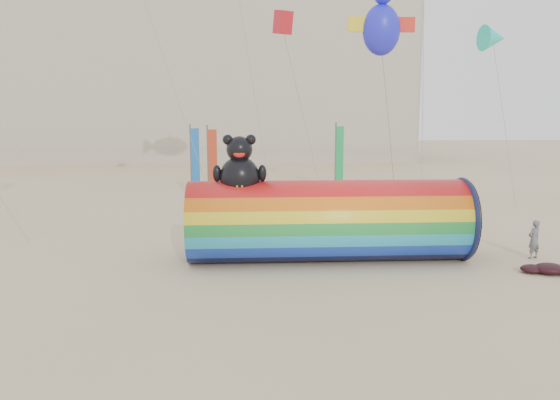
{
  "coord_description": "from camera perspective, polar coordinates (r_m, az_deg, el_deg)",
  "views": [
    {
      "loc": [
        -0.81,
        -21.43,
        6.36
      ],
      "look_at": [
        0.5,
        1.5,
        2.4
      ],
      "focal_mm": 35.0,
      "sensor_mm": 36.0,
      "label": 1
    }
  ],
  "objects": [
    {
      "name": "ground",
      "position": [
        22.37,
        -1.07,
        -6.74
      ],
      "size": [
        160.0,
        160.0,
        0.0
      ],
      "primitive_type": "plane",
      "color": "#CCB58C",
      "rests_on": "ground"
    },
    {
      "name": "kite_handler",
      "position": [
        25.36,
        25.01,
        -3.76
      ],
      "size": [
        0.71,
        0.59,
        1.65
      ],
      "primitive_type": "imported",
      "rotation": [
        0.0,
        0.0,
        3.52
      ],
      "color": "slate",
      "rests_on": "ground"
    },
    {
      "name": "festival_banners",
      "position": [
        37.53,
        -2.98,
        4.08
      ],
      "size": [
        10.97,
        5.13,
        5.2
      ],
      "color": "#59595E",
      "rests_on": "ground"
    },
    {
      "name": "hotel_building",
      "position": [
        68.42,
        -13.01,
        12.85
      ],
      "size": [
        60.4,
        15.4,
        20.6
      ],
      "color": "#B7AD99",
      "rests_on": "ground"
    },
    {
      "name": "windsock_assembly",
      "position": [
        22.67,
        5.05,
        -1.95
      ],
      "size": [
        11.55,
        3.52,
        5.33
      ],
      "color": "red",
      "rests_on": "ground"
    },
    {
      "name": "fabric_bundle",
      "position": [
        23.64,
        26.71,
        -6.46
      ],
      "size": [
        2.62,
        1.35,
        0.41
      ],
      "color": "black",
      "rests_on": "ground"
    }
  ]
}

